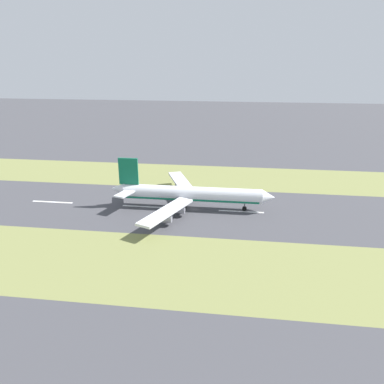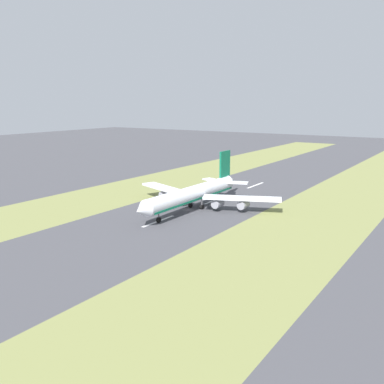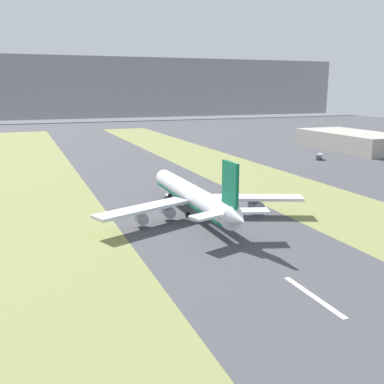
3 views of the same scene
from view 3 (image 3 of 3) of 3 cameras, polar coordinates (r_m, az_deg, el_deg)
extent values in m
plane|color=#424247|center=(138.47, 0.32, -2.74)|extent=(800.00, 800.00, 0.00)
cube|color=olive|center=(129.69, -18.59, -4.55)|extent=(40.00, 600.00, 0.01)
cube|color=olive|center=(159.94, 15.51, -1.06)|extent=(40.00, 600.00, 0.01)
cube|color=silver|center=(88.45, 15.15, -12.65)|extent=(1.20, 18.00, 0.01)
cube|color=silver|center=(120.44, 3.90, -5.21)|extent=(1.20, 18.00, 0.01)
cube|color=silver|center=(156.16, -2.29, -0.92)|extent=(1.20, 18.00, 0.01)
cylinder|color=silver|center=(136.08, 0.00, -0.33)|extent=(6.12, 56.01, 6.00)
cone|color=silver|center=(164.25, -3.86, 1.97)|extent=(5.89, 5.01, 5.88)
cone|color=silver|center=(108.53, 5.94, -3.45)|extent=(5.11, 6.01, 5.10)
cube|color=#0F6647|center=(136.47, 0.00, -1.00)|extent=(5.82, 53.77, 0.70)
cube|color=silver|center=(124.40, -6.33, -2.12)|extent=(29.12, 16.48, 0.90)
cube|color=silver|center=(137.22, 7.93, -0.73)|extent=(29.15, 16.37, 0.90)
cylinder|color=#93939E|center=(130.34, -3.06, -2.47)|extent=(3.21, 4.81, 3.20)
cylinder|color=#93939E|center=(124.68, -6.49, -3.26)|extent=(3.21, 4.81, 3.20)
cylinder|color=#93939E|center=(136.79, 4.13, -1.74)|extent=(3.21, 4.81, 3.20)
cylinder|color=#93939E|center=(137.82, 8.14, -1.73)|extent=(3.21, 4.81, 3.20)
cube|color=#0F6647|center=(110.97, 4.87, 1.05)|extent=(0.82, 8.00, 11.00)
cube|color=silver|center=(110.53, 2.22, -2.97)|extent=(10.87, 7.29, 0.60)
cube|color=silver|center=(115.20, 7.26, -2.40)|extent=(10.87, 7.26, 0.60)
cylinder|color=#59595E|center=(156.43, -2.82, 0.04)|extent=(0.50, 0.50, 3.20)
cylinder|color=black|center=(156.80, -2.82, -0.53)|extent=(0.90, 1.80, 1.80)
cylinder|color=#59595E|center=(133.38, -0.58, -2.25)|extent=(0.50, 0.50, 3.20)
cylinder|color=black|center=(133.81, -0.57, -2.91)|extent=(0.90, 1.80, 1.80)
cylinder|color=#59595E|center=(135.24, 1.49, -2.04)|extent=(0.50, 0.50, 3.20)
cylinder|color=black|center=(135.66, 1.48, -2.69)|extent=(0.90, 1.80, 1.80)
cube|color=#A39E93|center=(301.42, 19.74, 6.14)|extent=(36.00, 72.94, 10.83)
cube|color=#4C4C51|center=(250.52, 15.78, 4.25)|extent=(2.96, 2.97, 2.00)
cube|color=silver|center=(253.39, 15.92, 4.41)|extent=(4.44, 4.31, 2.60)
cylinder|color=black|center=(250.46, 16.01, 4.01)|extent=(0.98, 0.93, 1.00)
cylinder|color=black|center=(250.88, 15.52, 4.05)|extent=(0.98, 0.93, 1.00)
cylinder|color=black|center=(254.54, 16.19, 4.13)|extent=(0.98, 0.93, 1.00)
cylinder|color=black|center=(254.95, 15.71, 4.18)|extent=(0.98, 0.93, 1.00)
cube|color=gray|center=(645.87, -17.19, 12.55)|extent=(800.00, 120.00, 76.91)
camera|label=1|loc=(236.86, 33.15, 15.94)|focal=35.00mm
camera|label=2|loc=(267.26, -30.85, 11.94)|focal=42.00mm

